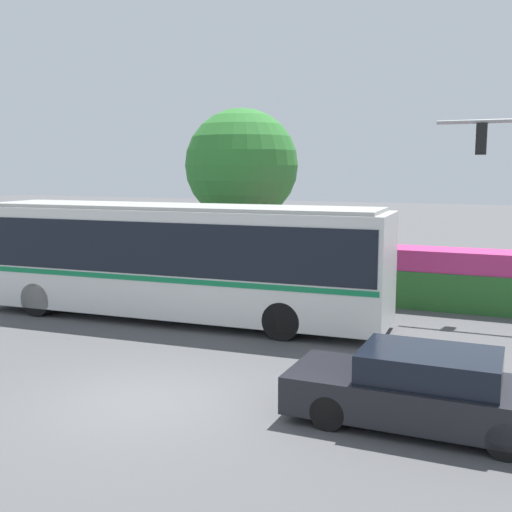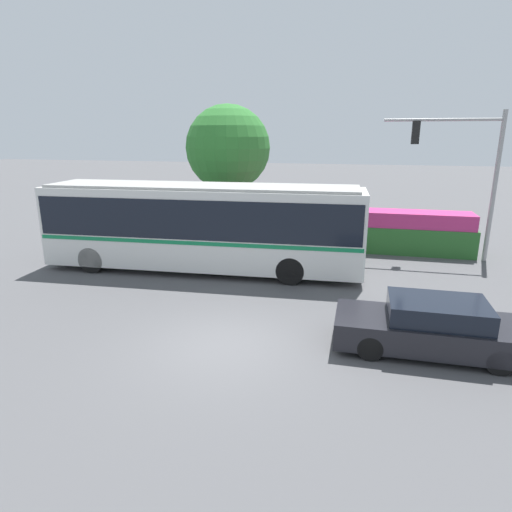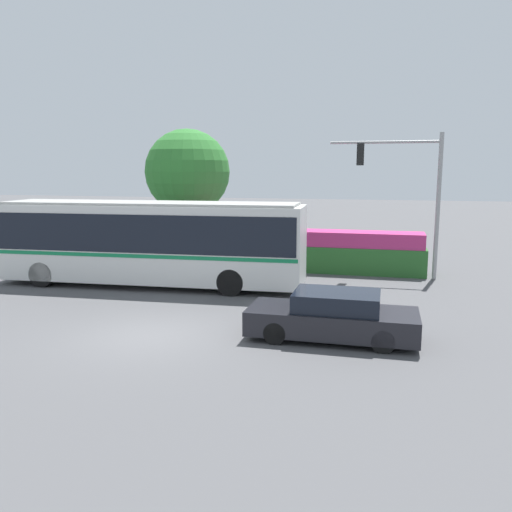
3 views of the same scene
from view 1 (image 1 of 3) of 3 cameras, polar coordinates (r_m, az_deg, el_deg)
The scene contains 5 objects.
ground_plane at distance 12.32m, azimuth -10.10°, elevation -12.85°, with size 140.00×140.00×0.00m, color #4C4C4F.
city_bus at distance 18.09m, azimuth -7.22°, elevation 0.10°, with size 12.26×3.07×3.32m.
sedan_foreground at distance 11.21m, azimuth 15.06°, elevation -11.75°, with size 4.57×1.83×1.32m.
flowering_hedge at distance 20.72m, azimuth 13.06°, elevation -1.79°, with size 10.47×1.55×1.85m.
street_tree_left at distance 24.02m, azimuth -1.32°, elevation 8.23°, with size 4.29×4.29×6.61m.
Camera 1 is at (6.38, -9.60, 4.37)m, focal length 43.84 mm.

